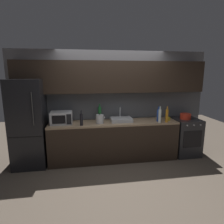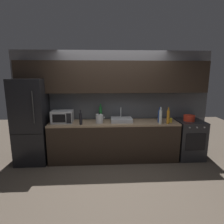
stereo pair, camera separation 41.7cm
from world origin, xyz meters
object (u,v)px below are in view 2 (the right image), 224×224
object	(u,v)px
microwave	(62,117)
mug_yellow	(170,120)
wine_bottle_dark	(81,119)
wine_bottle_blue	(160,116)
wine_bottle_amber	(168,117)
oven_range	(189,139)
refrigerator	(31,122)
wine_bottle_green	(101,113)
kettle	(99,119)
cooking_pot	(189,118)
wine_bottle_clear	(161,117)

from	to	relation	value
microwave	mug_yellow	bearing A→B (deg)	-2.65
wine_bottle_dark	wine_bottle_blue	bearing A→B (deg)	2.69
wine_bottle_blue	wine_bottle_amber	world-z (taller)	wine_bottle_amber
mug_yellow	oven_range	bearing A→B (deg)	9.99
refrigerator	oven_range	xyz separation A→B (m)	(3.62, -0.00, -0.49)
microwave	wine_bottle_green	size ratio (longest dim) A/B	1.19
kettle	cooking_pot	bearing A→B (deg)	2.00
microwave	wine_bottle_green	xyz separation A→B (m)	(0.85, 0.19, 0.03)
oven_range	cooking_pot	bearing A→B (deg)	178.11
refrigerator	microwave	world-z (taller)	refrigerator
kettle	mug_yellow	size ratio (longest dim) A/B	2.50
oven_range	kettle	xyz separation A→B (m)	(-2.11, -0.07, 0.55)
kettle	microwave	bearing A→B (deg)	173.74
refrigerator	cooking_pot	distance (m)	3.58
refrigerator	wine_bottle_amber	size ratio (longest dim) A/B	5.19
oven_range	microwave	size ratio (longest dim) A/B	1.96
refrigerator	wine_bottle_blue	world-z (taller)	refrigerator
cooking_pot	wine_bottle_blue	bearing A→B (deg)	-171.96
oven_range	kettle	bearing A→B (deg)	-178.08
wine_bottle_blue	cooking_pot	distance (m)	0.74
wine_bottle_amber	wine_bottle_blue	bearing A→B (deg)	143.09
wine_bottle_clear	wine_bottle_amber	world-z (taller)	wine_bottle_clear
refrigerator	microwave	distance (m)	0.69
wine_bottle_green	wine_bottle_blue	world-z (taller)	wine_bottle_green
oven_range	wine_bottle_blue	world-z (taller)	wine_bottle_blue
refrigerator	wine_bottle_clear	world-z (taller)	refrigerator
wine_bottle_clear	wine_bottle_blue	world-z (taller)	wine_bottle_clear
cooking_pot	kettle	bearing A→B (deg)	-178.00
microwave	wine_bottle_clear	bearing A→B (deg)	-6.42
oven_range	wine_bottle_blue	bearing A→B (deg)	-172.49
wine_bottle_dark	wine_bottle_blue	xyz separation A→B (m)	(1.74, 0.08, 0.01)
wine_bottle_amber	mug_yellow	xyz separation A→B (m)	(0.10, 0.12, -0.11)
wine_bottle_green	wine_bottle_blue	distance (m)	1.35
microwave	kettle	world-z (taller)	microwave
kettle	oven_range	bearing A→B (deg)	1.92
kettle	wine_bottle_blue	world-z (taller)	wine_bottle_blue
microwave	mug_yellow	xyz separation A→B (m)	(2.42, -0.11, -0.09)
oven_range	mug_yellow	bearing A→B (deg)	-170.01
kettle	wine_bottle_clear	xyz separation A→B (m)	(1.32, -0.15, 0.06)
oven_range	wine_bottle_amber	xyz separation A→B (m)	(-0.62, -0.21, 0.60)
wine_bottle_amber	cooking_pot	world-z (taller)	wine_bottle_amber
kettle	wine_bottle_amber	xyz separation A→B (m)	(1.49, -0.14, 0.05)
oven_range	wine_bottle_clear	distance (m)	1.02
wine_bottle_clear	microwave	bearing A→B (deg)	173.58
kettle	wine_bottle_dark	bearing A→B (deg)	-164.22
wine_bottle_green	wine_bottle_blue	xyz separation A→B (m)	(1.32, -0.31, -0.02)
kettle	wine_bottle_clear	bearing A→B (deg)	-6.52
refrigerator	wine_bottle_blue	xyz separation A→B (m)	(2.85, -0.10, 0.11)
wine_bottle_dark	wine_bottle_amber	size ratio (longest dim) A/B	0.89
kettle	cooking_pot	size ratio (longest dim) A/B	0.86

